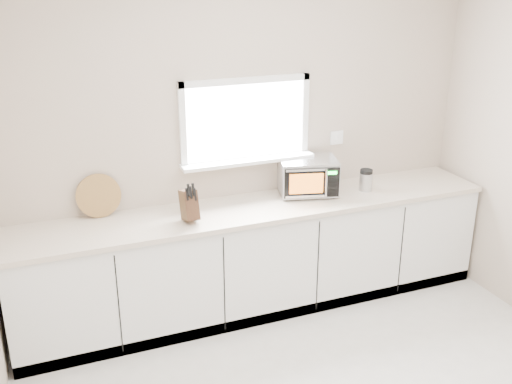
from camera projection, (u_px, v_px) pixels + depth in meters
back_wall at (245, 143)px, 4.90m from camera, size 4.00×0.17×2.70m
cabinets at (258, 259)px, 4.97m from camera, size 3.92×0.60×0.88m
countertop at (259, 208)px, 4.80m from camera, size 3.92×0.64×0.04m
microwave at (308, 176)px, 4.99m from camera, size 0.55×0.47×0.30m
knife_block at (189, 204)px, 4.46m from camera, size 0.11×0.22×0.31m
cutting_board at (99, 196)px, 4.53m from camera, size 0.34×0.08×0.34m
coffee_grinder at (366, 180)px, 5.08m from camera, size 0.13×0.13×0.19m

